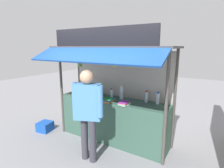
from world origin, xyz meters
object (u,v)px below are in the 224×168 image
Objects in this scene: water_bottle_back_left at (93,91)px; vendor_person at (88,108)px; water_bottle_center at (146,97)px; magazine_stack_mid_left at (124,103)px; water_bottle_right at (99,90)px; banana_bunch_leftmost at (80,63)px; water_bottle_front_right at (158,98)px; banana_bunch_rightmost at (130,63)px; magazine_stack_left at (108,100)px; water_bottle_back_right at (112,94)px; banana_bunch_inner_left at (114,63)px; plastic_crate at (45,126)px; magazine_stack_far_right at (97,97)px; water_bottle_front_left at (121,93)px.

vendor_person is (0.57, -0.90, -0.04)m from water_bottle_back_left.
water_bottle_center is 0.91× the size of magazine_stack_mid_left.
banana_bunch_leftmost is at bearing -104.21° from water_bottle_right.
banana_bunch_leftmost is (-1.53, -0.60, 0.69)m from water_bottle_front_right.
water_bottle_right is at bearing 36.20° from water_bottle_back_left.
banana_bunch_rightmost reaches higher than water_bottle_center.
magazine_stack_left is 0.98× the size of banana_bunch_leftmost.
banana_bunch_rightmost is (0.67, -0.47, 0.76)m from water_bottle_back_right.
water_bottle_back_right is at bearing 126.37° from banana_bunch_inner_left.
plastic_crate is (-1.73, 0.36, -0.93)m from vendor_person.
banana_bunch_inner_left reaches higher than magazine_stack_mid_left.
water_bottle_front_right is 0.70m from magazine_stack_mid_left.
water_bottle_center is at bearing 78.74° from banana_bunch_rightmost.
magazine_stack_mid_left reaches higher than magazine_stack_far_right.
water_bottle_back_left is 0.93× the size of water_bottle_center.
water_bottle_front_right is at bearing 58.60° from banana_bunch_rightmost.
water_bottle_right is 1.08m from vendor_person.
plastic_crate is (-2.32, -0.14, -1.73)m from banana_bunch_rightmost.
water_bottle_front_right is at bearing 4.53° from water_bottle_right.
plastic_crate is (-2.12, -0.33, -0.89)m from magazine_stack_mid_left.
magazine_stack_left is at bearing -110.69° from vendor_person.
water_bottle_back_right is at bearing -173.01° from water_bottle_front_right.
water_bottle_right is 0.99× the size of banana_bunch_leftmost.
water_bottle_back_right is 0.99× the size of water_bottle_back_left.
vendor_person is (0.37, -0.80, 0.05)m from magazine_stack_far_right.
water_bottle_right is 0.52m from magazine_stack_left.
magazine_stack_mid_left is (0.84, -0.28, -0.12)m from water_bottle_right.
magazine_stack_left is 1.18× the size of banana_bunch_inner_left.
vendor_person is at bearing -88.13° from magazine_stack_left.
magazine_stack_far_right is (-0.28, -0.17, -0.09)m from water_bottle_back_right.
water_bottle_front_left reaches higher than water_bottle_back_left.
water_bottle_front_left is at bearing 102.01° from banana_bunch_inner_left.
water_bottle_back_left is 0.84× the size of magazine_stack_mid_left.
banana_bunch_rightmost reaches higher than magazine_stack_left.
water_bottle_front_left is at bearing -121.65° from vendor_person.
magazine_stack_mid_left is at bearing -145.00° from water_bottle_front_right.
vendor_person reaches higher than water_bottle_back_left.
water_bottle_front_left is 0.99× the size of magazine_stack_left.
water_bottle_center is 0.81× the size of banana_bunch_leftmost.
water_bottle_back_left is at bearing -172.71° from water_bottle_front_left.
water_bottle_back_right is 0.74× the size of banana_bunch_leftmost.
water_bottle_front_left is 1.17× the size of banana_bunch_inner_left.
water_bottle_front_right is 0.99× the size of banana_bunch_inner_left.
water_bottle_front_left is at bearing -172.82° from water_bottle_front_right.
magazine_stack_far_right is at bearing 166.09° from magazine_stack_left.
banana_bunch_rightmost is 0.32m from banana_bunch_inner_left.
water_bottle_right is 0.38m from water_bottle_back_right.
water_bottle_back_left is at bearing 161.36° from magazine_stack_left.
plastic_crate is at bearing -163.31° from water_bottle_center.
water_bottle_back_right is 0.98m from banana_bunch_leftmost.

